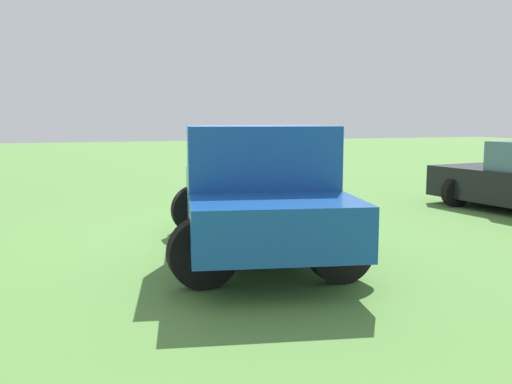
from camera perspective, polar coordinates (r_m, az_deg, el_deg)
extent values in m
plane|color=#54843D|center=(8.24, -2.09, -5.92)|extent=(80.00, 80.00, 0.00)
cylinder|color=black|center=(9.23, -6.20, -1.88)|extent=(0.83, 0.22, 0.83)
cylinder|color=black|center=(9.41, 3.64, -1.67)|extent=(0.83, 0.22, 0.83)
cylinder|color=black|center=(6.32, -5.45, -6.29)|extent=(0.83, 0.22, 0.83)
cylinder|color=black|center=(6.58, 8.76, -5.79)|extent=(0.83, 0.22, 0.83)
cube|color=#144799|center=(9.14, -1.17, 0.23)|extent=(2.25, 2.21, 0.64)
cube|color=#144799|center=(7.45, 0.29, 1.50)|extent=(2.18, 1.85, 1.40)
cube|color=slate|center=(7.42, 0.29, 4.88)|extent=(1.98, 1.60, 0.48)
cube|color=#144799|center=(6.60, 1.41, -2.81)|extent=(2.33, 2.58, 0.60)
cube|color=silver|center=(10.03, -1.74, -0.61)|extent=(1.82, 0.50, 0.16)
cylinder|color=black|center=(12.89, 19.98, -0.01)|extent=(0.64, 0.20, 0.64)
cylinder|color=black|center=(14.09, 24.45, 0.38)|extent=(0.64, 0.20, 0.64)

